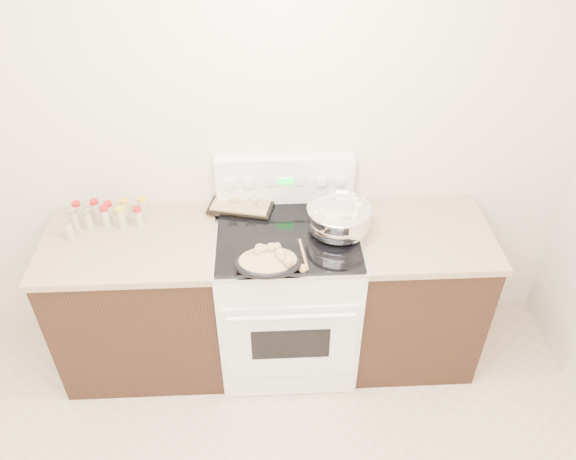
{
  "coord_description": "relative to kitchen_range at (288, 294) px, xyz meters",
  "views": [
    {
      "loc": [
        0.24,
        -0.89,
        2.78
      ],
      "look_at": [
        0.35,
        1.37,
        1.0
      ],
      "focal_mm": 35.0,
      "sensor_mm": 36.0,
      "label": 1
    }
  ],
  "objects": [
    {
      "name": "room_shell",
      "position": [
        -0.35,
        -1.42,
        1.21
      ],
      "size": [
        4.1,
        3.6,
        2.75
      ],
      "color": "silver",
      "rests_on": "ground"
    },
    {
      "name": "baking_sheet",
      "position": [
        -0.24,
        0.25,
        0.47
      ],
      "size": [
        0.4,
        0.32,
        0.06
      ],
      "color": "black",
      "rests_on": "kitchen_range"
    },
    {
      "name": "counter_right",
      "position": [
        0.73,
        0.01,
        -0.03
      ],
      "size": [
        0.73,
        0.67,
        0.92
      ],
      "color": "black",
      "rests_on": "ground"
    },
    {
      "name": "blue_ladle",
      "position": [
        0.33,
        -0.08,
        0.49
      ],
      "size": [
        0.09,
        0.29,
        0.11
      ],
      "color": "#94C7DD",
      "rests_on": "kitchen_range"
    },
    {
      "name": "mixing_bowl",
      "position": [
        0.27,
        -0.0,
        0.53
      ],
      "size": [
        0.44,
        0.44,
        0.2
      ],
      "color": "silver",
      "rests_on": "kitchen_range"
    },
    {
      "name": "wooden_spoon",
      "position": [
        0.06,
        -0.26,
        0.46
      ],
      "size": [
        0.05,
        0.25,
        0.04
      ],
      "color": "tan",
      "rests_on": "kitchen_range"
    },
    {
      "name": "roasting_pan",
      "position": [
        -0.11,
        -0.28,
        0.5
      ],
      "size": [
        0.33,
        0.23,
        0.12
      ],
      "color": "black",
      "rests_on": "kitchen_range"
    },
    {
      "name": "spice_jars",
      "position": [
        -0.97,
        0.15,
        0.49
      ],
      "size": [
        0.41,
        0.23,
        0.13
      ],
      "color": "#BFB28C",
      "rests_on": "counter_left"
    },
    {
      "name": "counter_left",
      "position": [
        -0.83,
        0.01,
        -0.03
      ],
      "size": [
        0.93,
        0.67,
        0.92
      ],
      "color": "black",
      "rests_on": "ground"
    },
    {
      "name": "kitchen_range",
      "position": [
        0.0,
        0.0,
        0.0
      ],
      "size": [
        0.78,
        0.73,
        1.22
      ],
      "color": "white",
      "rests_on": "ground"
    }
  ]
}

